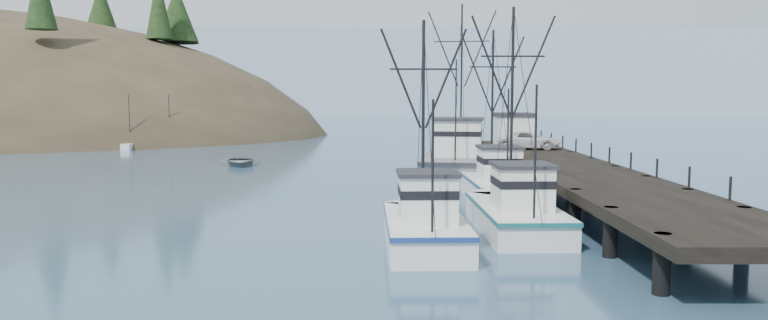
# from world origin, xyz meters

# --- Properties ---
(ground) EXTENTS (400.00, 400.00, 0.00)m
(ground) POSITION_xyz_m (0.00, 0.00, 0.00)
(ground) COLOR #2F4D69
(ground) RESTS_ON ground
(pier) EXTENTS (6.00, 44.00, 2.00)m
(pier) POSITION_xyz_m (14.00, 16.00, 1.69)
(pier) COLOR black
(pier) RESTS_ON ground
(distant_ridge) EXTENTS (360.00, 40.00, 26.00)m
(distant_ridge) POSITION_xyz_m (10.00, 170.00, 0.00)
(distant_ridge) COLOR #9EB2C6
(distant_ridge) RESTS_ON ground
(distant_ridge_far) EXTENTS (180.00, 25.00, 18.00)m
(distant_ridge_far) POSITION_xyz_m (-40.00, 185.00, 0.00)
(distant_ridge_far) COLOR silver
(distant_ridge_far) RESTS_ON ground
(moored_sailboats) EXTENTS (19.97, 16.56, 6.35)m
(moored_sailboats) POSITION_xyz_m (-34.24, 57.65, 0.33)
(moored_sailboats) COLOR white
(moored_sailboats) RESTS_ON ground
(trawler_near) EXTENTS (3.71, 10.56, 10.81)m
(trawler_near) POSITION_xyz_m (8.65, 6.33, 0.82)
(trawler_near) COLOR white
(trawler_near) RESTS_ON ground
(trawler_mid) EXTENTS (3.50, 9.71, 9.86)m
(trawler_mid) POSITION_xyz_m (4.24, 3.20, 0.82)
(trawler_mid) COLOR white
(trawler_mid) RESTS_ON ground
(trawler_far) EXTENTS (3.66, 10.26, 10.64)m
(trawler_far) POSITION_xyz_m (9.30, 16.35, 0.82)
(trawler_far) COLOR white
(trawler_far) RESTS_ON ground
(work_vessel) EXTENTS (7.03, 16.50, 13.61)m
(work_vessel) POSITION_xyz_m (8.29, 26.79, 1.23)
(work_vessel) COLOR slate
(work_vessel) RESTS_ON ground
(pier_shed) EXTENTS (3.00, 3.20, 2.80)m
(pier_shed) POSITION_xyz_m (13.09, 30.56, 3.42)
(pier_shed) COLOR silver
(pier_shed) RESTS_ON pier
(pickup_truck) EXTENTS (5.38, 3.33, 1.39)m
(pickup_truck) POSITION_xyz_m (13.91, 28.48, 2.70)
(pickup_truck) COLOR silver
(pickup_truck) RESTS_ON pier
(motorboat) EXTENTS (4.67, 5.81, 1.07)m
(motorboat) POSITION_xyz_m (-10.29, 35.00, 0.00)
(motorboat) COLOR slate
(motorboat) RESTS_ON ground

